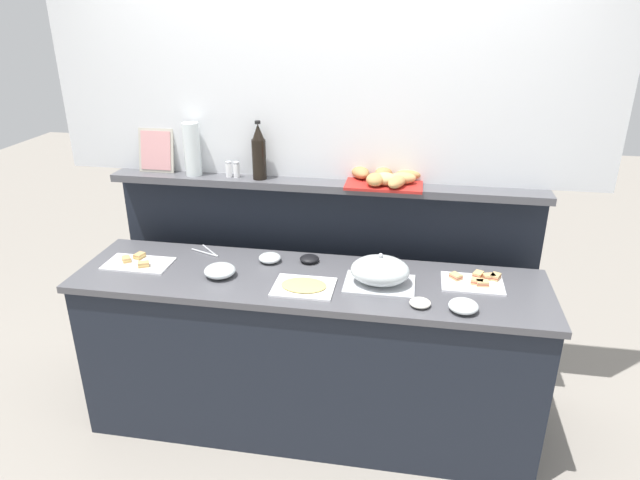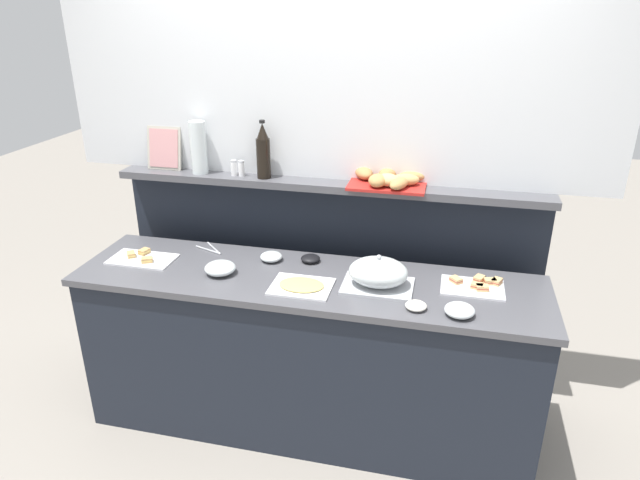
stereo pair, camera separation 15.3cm
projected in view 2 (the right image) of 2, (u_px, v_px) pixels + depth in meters
The scene contains 20 objects.
ground_plane at pixel (331, 361), 3.71m from camera, with size 12.00×12.00×0.00m, color gray.
buffet_counter at pixel (308, 354), 3.00m from camera, with size 2.36×0.60×0.91m.
back_ledge_unit at pixel (328, 277), 3.34m from camera, with size 2.37×0.22×1.29m.
upper_wall_panel at pixel (330, 52), 2.86m from camera, with size 2.97×0.08×1.31m, color silver.
sandwich_platter_rear at pixel (142, 258), 3.01m from camera, with size 0.34×0.20×0.04m.
sandwich_platter_side at pixel (475, 286), 2.72m from camera, with size 0.30×0.21×0.04m.
cold_cuts_platter at pixel (301, 286), 2.72m from camera, with size 0.29×0.23×0.02m.
serving_cloche at pixel (378, 273), 2.70m from camera, with size 0.34×0.24×0.17m.
glass_bowl_large at pixel (220, 269), 2.85m from camera, with size 0.16×0.16×0.06m.
glass_bowl_medium at pixel (271, 257), 3.00m from camera, with size 0.12×0.12×0.05m.
glass_bowl_small at pixel (460, 311), 2.47m from camera, with size 0.13×0.13×0.05m.
condiment_bowl_red at pixel (416, 306), 2.53m from camera, with size 0.10×0.10×0.03m, color silver.
condiment_bowl_cream at pixel (310, 259), 2.99m from camera, with size 0.10×0.10×0.04m, color black.
serving_tongs at pixel (211, 249), 3.13m from camera, with size 0.18×0.14×0.01m.
wine_bottle_dark at pixel (263, 152), 3.04m from camera, with size 0.08×0.08×0.32m.
salt_shaker at pixel (234, 168), 3.12m from camera, with size 0.03×0.03×0.09m.
pepper_shaker at pixel (241, 168), 3.11m from camera, with size 0.03×0.03×0.09m.
bread_basket at pixel (389, 179), 2.95m from camera, with size 0.41×0.33×0.08m.
framed_picture at pixel (164, 148), 3.22m from camera, with size 0.20×0.06×0.24m.
water_carafe at pixel (198, 148), 3.12m from camera, with size 0.09×0.09×0.29m, color silver.
Camera 2 is at (0.64, -2.43, 2.19)m, focal length 31.73 mm.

